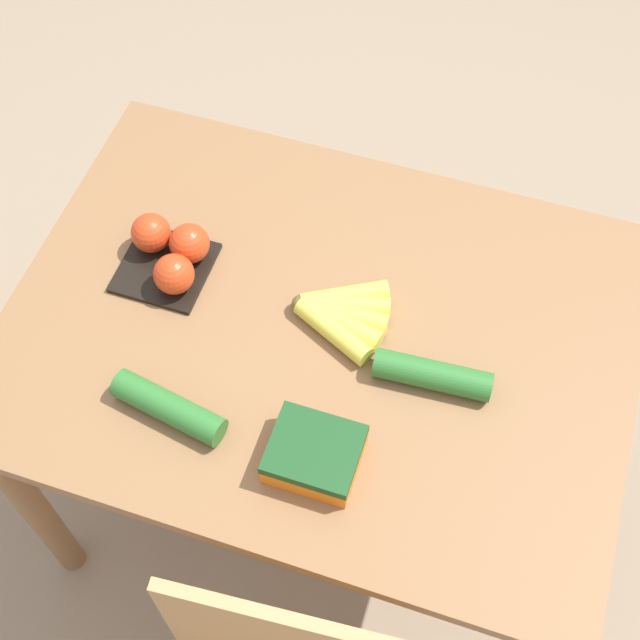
# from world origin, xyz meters

# --- Properties ---
(ground_plane) EXTENTS (12.00, 12.00, 0.00)m
(ground_plane) POSITION_xyz_m (0.00, 0.00, 0.00)
(ground_plane) COLOR gray
(dining_table) EXTENTS (1.15, 0.86, 0.76)m
(dining_table) POSITION_xyz_m (0.00, 0.00, 0.65)
(dining_table) COLOR olive
(dining_table) RESTS_ON ground_plane
(banana_bunch) EXTENTS (0.18, 0.19, 0.04)m
(banana_bunch) POSITION_xyz_m (-0.03, -0.03, 0.78)
(banana_bunch) COLOR brown
(banana_bunch) RESTS_ON dining_table
(tomato_pack) EXTENTS (0.17, 0.17, 0.09)m
(tomato_pack) POSITION_xyz_m (0.31, -0.05, 0.80)
(tomato_pack) COLOR black
(tomato_pack) RESTS_ON dining_table
(carrot_bag) EXTENTS (0.15, 0.13, 0.06)m
(carrot_bag) POSITION_xyz_m (-0.07, 0.25, 0.80)
(carrot_bag) COLOR orange
(carrot_bag) RESTS_ON dining_table
(cucumber_near) EXTENTS (0.21, 0.06, 0.05)m
(cucumber_near) POSITION_xyz_m (-0.22, 0.04, 0.79)
(cucumber_near) COLOR #2D702D
(cucumber_near) RESTS_ON dining_table
(cucumber_far) EXTENTS (0.21, 0.09, 0.05)m
(cucumber_far) POSITION_xyz_m (0.19, 0.25, 0.79)
(cucumber_far) COLOR #2D702D
(cucumber_far) RESTS_ON dining_table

